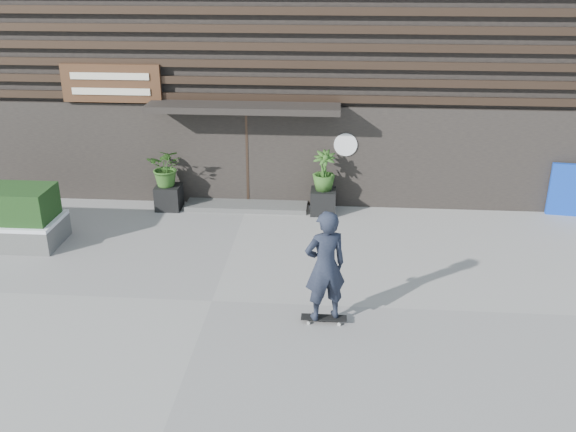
{
  "coord_description": "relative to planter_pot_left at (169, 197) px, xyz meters",
  "views": [
    {
      "loc": [
        2.15,
        -9.82,
        5.79
      ],
      "look_at": [
        1.27,
        1.49,
        1.1
      ],
      "focal_mm": 39.26,
      "sensor_mm": 36.0,
      "label": 1
    }
  ],
  "objects": [
    {
      "name": "ground",
      "position": [
        1.9,
        -4.4,
        -0.3
      ],
      "size": [
        80.0,
        80.0,
        0.0
      ],
      "primitive_type": "plane",
      "color": "gray",
      "rests_on": "ground"
    },
    {
      "name": "entrance_step",
      "position": [
        1.9,
        0.2,
        -0.24
      ],
      "size": [
        3.0,
        0.8,
        0.12
      ],
      "primitive_type": "cube",
      "color": "#4C4C4A",
      "rests_on": "ground"
    },
    {
      "name": "planter_pot_left",
      "position": [
        0.0,
        0.0,
        0.0
      ],
      "size": [
        0.6,
        0.6,
        0.6
      ],
      "primitive_type": "cube",
      "color": "black",
      "rests_on": "ground"
    },
    {
      "name": "bamboo_left",
      "position": [
        0.0,
        0.0,
        0.78
      ],
      "size": [
        0.86,
        0.75,
        0.96
      ],
      "primitive_type": "imported",
      "color": "#2D591E",
      "rests_on": "planter_pot_left"
    },
    {
      "name": "planter_pot_right",
      "position": [
        3.8,
        0.0,
        0.0
      ],
      "size": [
        0.6,
        0.6,
        0.6
      ],
      "primitive_type": "cube",
      "color": "black",
      "rests_on": "ground"
    },
    {
      "name": "bamboo_right",
      "position": [
        3.8,
        0.0,
        0.78
      ],
      "size": [
        0.54,
        0.54,
        0.96
      ],
      "primitive_type": "imported",
      "color": "#2D591E",
      "rests_on": "planter_pot_right"
    },
    {
      "name": "building",
      "position": [
        1.9,
        5.56,
        3.69
      ],
      "size": [
        18.0,
        11.0,
        8.0
      ],
      "color": "black",
      "rests_on": "ground"
    },
    {
      "name": "skateboarder",
      "position": [
        3.94,
        -4.95,
        0.77
      ],
      "size": [
        0.83,
        0.69,
        2.05
      ],
      "color": "black",
      "rests_on": "ground"
    }
  ]
}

